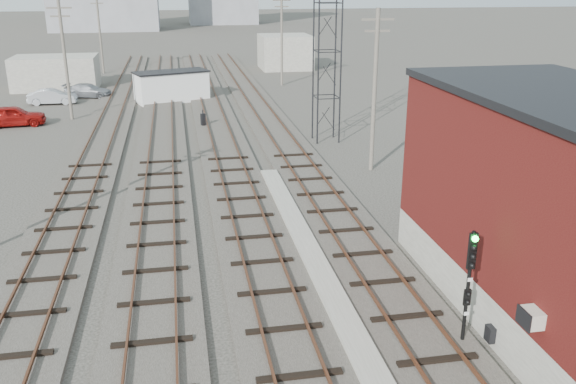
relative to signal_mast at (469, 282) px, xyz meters
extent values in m
plane|color=#282621|center=(-3.70, 49.70, -2.15)|extent=(320.00, 320.00, 0.00)
cube|color=#332D28|center=(-1.20, 28.70, -2.05)|extent=(3.20, 90.00, 0.20)
cube|color=#4C2816|center=(-1.92, 28.70, -1.82)|extent=(0.07, 90.00, 0.12)
cube|color=#4C2816|center=(-0.48, 28.70, -1.82)|extent=(0.07, 90.00, 0.12)
cube|color=#332D28|center=(-5.20, 28.70, -2.05)|extent=(3.20, 90.00, 0.20)
cube|color=#4C2816|center=(-5.92, 28.70, -1.82)|extent=(0.07, 90.00, 0.12)
cube|color=#4C2816|center=(-4.48, 28.70, -1.82)|extent=(0.07, 90.00, 0.12)
cube|color=#332D28|center=(-9.20, 28.70, -2.05)|extent=(3.20, 90.00, 0.20)
cube|color=#4C2816|center=(-9.92, 28.70, -1.82)|extent=(0.07, 90.00, 0.12)
cube|color=#4C2816|center=(-8.48, 28.70, -1.82)|extent=(0.07, 90.00, 0.12)
cube|color=#332D28|center=(-13.20, 28.70, -2.05)|extent=(3.20, 90.00, 0.20)
cube|color=#4C2816|center=(-13.92, 28.70, -1.82)|extent=(0.07, 90.00, 0.12)
cube|color=#4C2816|center=(-12.48, 28.70, -1.82)|extent=(0.07, 90.00, 0.12)
cube|color=gray|center=(-3.20, 3.70, -2.02)|extent=(0.90, 28.00, 0.26)
cube|color=gray|center=(3.80, 1.70, -1.40)|extent=(6.00, 12.00, 1.50)
cube|color=#501712|center=(3.80, 1.70, 2.10)|extent=(6.00, 12.00, 5.50)
cube|color=beige|center=(0.58, -2.30, 0.10)|extent=(0.45, 0.62, 0.45)
cube|color=black|center=(0.70, -0.30, -1.65)|extent=(0.20, 0.35, 0.50)
cylinder|color=black|center=(1.05, 23.95, 5.35)|extent=(0.10, 0.10, 15.00)
cylinder|color=black|center=(2.55, 23.95, 5.35)|extent=(0.10, 0.10, 15.00)
cylinder|color=black|center=(1.05, 25.45, 5.35)|extent=(0.10, 0.10, 15.00)
cylinder|color=black|center=(2.55, 25.45, 5.35)|extent=(0.10, 0.10, 15.00)
cylinder|color=#595147|center=(-16.20, 34.70, 2.35)|extent=(0.24, 0.24, 9.00)
cube|color=#595147|center=(-16.20, 34.70, 6.25)|extent=(1.80, 0.12, 0.12)
cube|color=#595147|center=(-16.20, 34.70, 5.65)|extent=(1.40, 0.12, 0.12)
cylinder|color=#595147|center=(-16.20, 59.70, 2.35)|extent=(0.24, 0.24, 9.00)
cube|color=#595147|center=(-16.20, 59.70, 5.65)|extent=(1.40, 0.12, 0.12)
cylinder|color=#595147|center=(2.80, 17.70, 2.35)|extent=(0.24, 0.24, 9.00)
cube|color=#595147|center=(2.80, 17.70, 6.25)|extent=(1.80, 0.12, 0.12)
cube|color=#595147|center=(2.80, 17.70, 5.65)|extent=(1.40, 0.12, 0.12)
cylinder|color=#595147|center=(2.80, 47.70, 2.35)|extent=(0.24, 0.24, 9.00)
cube|color=#595147|center=(2.80, 47.70, 6.25)|extent=(1.80, 0.12, 0.12)
cube|color=#595147|center=(2.80, 47.70, 5.65)|extent=(1.40, 0.12, 0.12)
cube|color=gray|center=(-19.70, 49.70, -0.55)|extent=(8.00, 5.00, 3.20)
cube|color=gray|center=(5.30, 59.70, -0.15)|extent=(6.00, 6.00, 4.00)
cube|color=gray|center=(0.00, 0.03, -2.10)|extent=(0.40, 0.40, 0.10)
cylinder|color=black|center=(0.00, 0.03, -0.28)|extent=(0.11, 0.11, 3.73)
cube|color=black|center=(0.00, 0.01, 0.98)|extent=(0.24, 0.10, 1.12)
sphere|color=#0CE533|center=(0.00, -0.08, 1.40)|extent=(0.19, 0.19, 0.19)
sphere|color=black|center=(0.00, -0.08, 1.12)|extent=(0.19, 0.19, 0.19)
sphere|color=black|center=(0.00, -0.08, 0.84)|extent=(0.19, 0.19, 0.19)
sphere|color=black|center=(0.00, -0.08, 0.56)|extent=(0.19, 0.19, 0.19)
cube|color=black|center=(0.00, 0.01, -0.51)|extent=(0.21, 0.09, 0.51)
cube|color=white|center=(0.00, -0.05, 0.09)|extent=(0.15, 0.02, 0.11)
cube|color=white|center=(0.00, -0.05, -1.03)|extent=(0.15, 0.02, 0.11)
cube|color=black|center=(-6.21, 29.94, -1.56)|extent=(0.39, 0.39, 0.97)
cylinder|color=black|center=(-6.21, 29.94, -0.93)|extent=(0.08, 0.08, 0.29)
cube|color=white|center=(-8.40, 40.82, -0.85)|extent=(6.72, 4.44, 2.59)
cube|color=black|center=(-8.40, 40.82, 0.50)|extent=(6.98, 4.70, 0.12)
imported|color=maroon|center=(-20.12, 33.09, -1.37)|extent=(4.76, 2.35, 1.56)
imported|color=#ADB0B5|center=(-18.74, 41.33, -1.47)|extent=(4.09, 1.44, 1.35)
imported|color=gray|center=(-16.06, 44.17, -1.51)|extent=(4.65, 2.72, 1.26)
camera|label=1|loc=(-8.05, -14.60, 8.34)|focal=38.00mm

